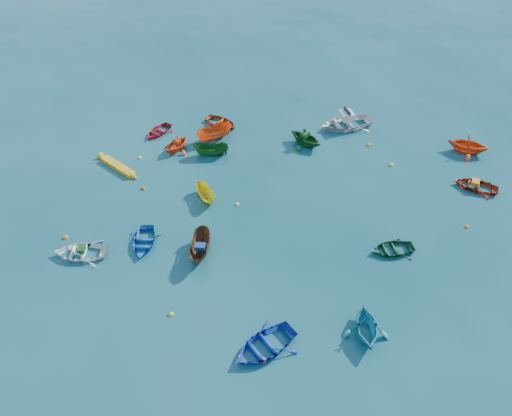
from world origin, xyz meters
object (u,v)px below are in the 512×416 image
at_px(motorboat_white, 345,126).
at_px(dinghy_blue_sw, 144,244).
at_px(dinghy_white_near, 82,254).
at_px(kayak_yellow, 118,168).
at_px(dinghy_blue_se, 264,348).

bearing_deg(motorboat_white, dinghy_blue_sw, -63.54).
xyz_separation_m(dinghy_white_near, kayak_yellow, (-3.39, 8.39, 0.00)).
bearing_deg(dinghy_blue_sw, motorboat_white, 42.72).
bearing_deg(kayak_yellow, dinghy_blue_sw, -117.55).
distance_m(dinghy_blue_se, kayak_yellow, 19.35).
bearing_deg(dinghy_white_near, dinghy_blue_sw, 102.69).
relative_size(dinghy_blue_sw, dinghy_blue_se, 0.80).
height_order(kayak_yellow, motorboat_white, motorboat_white).
distance_m(dinghy_blue_sw, dinghy_white_near, 3.91).
bearing_deg(motorboat_white, kayak_yellow, -88.81).
bearing_deg(dinghy_blue_sw, kayak_yellow, 111.80).
relative_size(dinghy_blue_sw, kayak_yellow, 0.70).
distance_m(dinghy_blue_sw, dinghy_blue_se, 10.94).
height_order(dinghy_white_near, motorboat_white, motorboat_white).
bearing_deg(dinghy_white_near, motorboat_white, 127.81).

